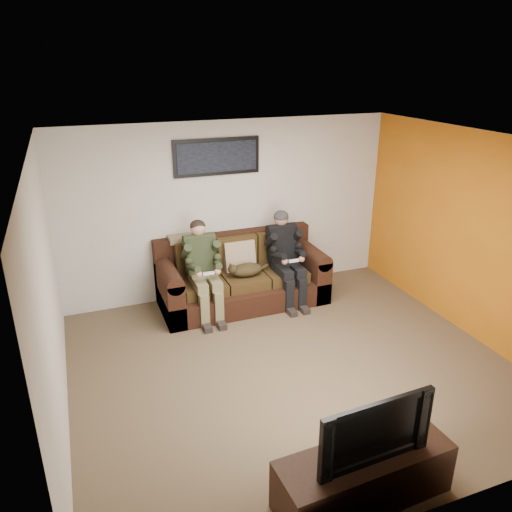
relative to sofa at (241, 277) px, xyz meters
name	(u,v)px	position (x,y,z in m)	size (l,w,h in m)	color
floor	(291,365)	(-0.01, -1.84, -0.37)	(5.00, 5.00, 0.00)	brown
ceiling	(298,144)	(-0.01, -1.84, 2.23)	(5.00, 5.00, 0.00)	silver
wall_back	(230,210)	(-0.01, 0.41, 0.93)	(5.00, 5.00, 0.00)	beige
wall_front	(431,381)	(-0.01, -4.09, 0.93)	(5.00, 5.00, 0.00)	beige
wall_left	(49,302)	(-2.51, -1.84, 0.93)	(4.50, 4.50, 0.00)	beige
wall_right	(475,237)	(2.49, -1.84, 0.93)	(4.50, 4.50, 0.00)	beige
accent_wall_right	(474,237)	(2.48, -1.84, 0.93)	(4.50, 4.50, 0.00)	#BF6613
sofa	(241,277)	(0.00, 0.00, 0.00)	(2.40, 1.04, 0.98)	black
throw_pillow	(239,256)	(0.00, 0.05, 0.33)	(0.46, 0.13, 0.44)	tan
throw_blanket	(185,238)	(-0.73, 0.30, 0.61)	(0.49, 0.24, 0.09)	tan
person_left	(203,264)	(-0.62, -0.20, 0.39)	(0.51, 0.87, 1.34)	olive
person_right	(285,252)	(0.62, -0.20, 0.39)	(0.51, 0.86, 1.34)	black
cat	(245,270)	(0.00, -0.21, 0.21)	(0.66, 0.26, 0.24)	#44361B
framed_poster	(217,157)	(-0.20, 0.38, 1.73)	(1.25, 0.05, 0.52)	black
tv_stand	(364,476)	(-0.26, -3.79, -0.14)	(1.48, 0.47, 0.46)	black
television	(369,425)	(-0.26, -3.79, 0.38)	(0.99, 0.13, 0.57)	black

